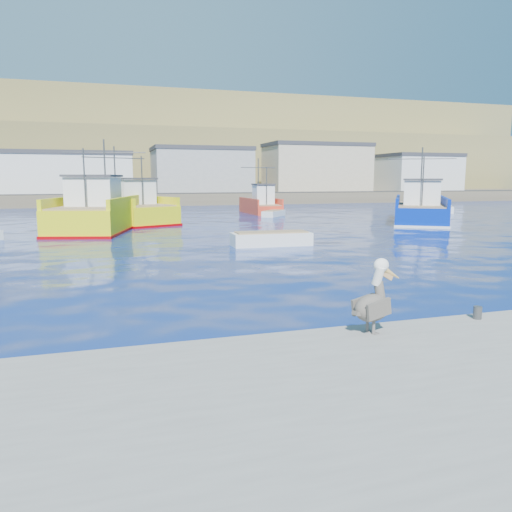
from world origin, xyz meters
The scene contains 11 objects.
ground centered at (0.00, 0.00, 0.00)m, with size 260.00×260.00×0.00m, color navy.
dock_bollards centered at (0.60, -3.40, 0.65)m, with size 36.20×0.20×0.30m.
far_shore centered at (0.00, 109.20, 8.98)m, with size 200.00×81.00×24.00m.
trawler_yellow_a centered at (-5.46, 26.67, 1.18)m, with size 8.00×14.60×6.84m.
trawler_yellow_b centered at (-3.56, 32.00, 1.10)m, with size 8.93×13.00×6.65m.
trawler_blue centered at (21.10, 24.61, 1.07)m, with size 9.95×12.13×6.58m.
boat_orange centered at (11.18, 39.20, 0.99)m, with size 3.91×7.46×5.97m.
skiff_mid centered at (3.76, 13.90, 0.31)m, with size 4.56×1.74×0.98m.
skiff_far centered at (31.41, 34.59, 0.31)m, with size 3.75×4.52×0.96m.
skiff_extra centered at (11.13, 34.83, 0.25)m, with size 3.23×3.49×0.77m.
pelican centered at (0.10, -3.61, 1.19)m, with size 1.30×0.71×1.60m.
Camera 1 is at (-5.34, -12.76, 3.77)m, focal length 35.00 mm.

